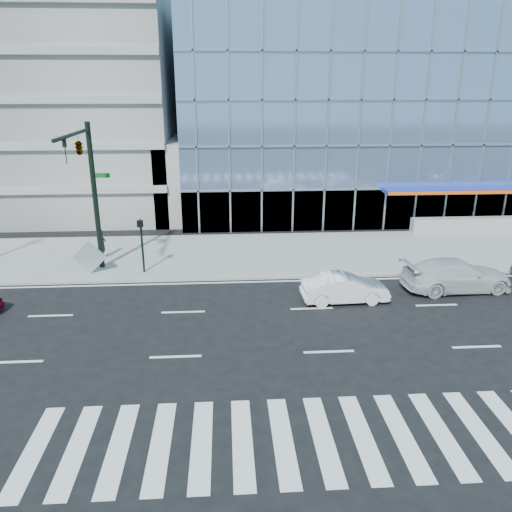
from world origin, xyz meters
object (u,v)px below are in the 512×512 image
at_px(traffic_signal, 84,164).
at_px(tilted_panel, 90,257).
at_px(ped_signal_post, 141,238).
at_px(white_sedan, 345,288).
at_px(white_suv, 456,275).
at_px(pedestrian, 102,243).

height_order(traffic_signal, tilted_panel, traffic_signal).
distance_m(ped_signal_post, white_sedan, 11.13).
xyz_separation_m(white_suv, pedestrian, (-18.98, 5.77, 0.24)).
bearing_deg(ped_signal_post, white_sedan, -22.47).
bearing_deg(ped_signal_post, white_suv, -10.98).
distance_m(white_sedan, pedestrian, 14.68).
distance_m(ped_signal_post, pedestrian, 3.98).
distance_m(white_suv, pedestrian, 19.84).
bearing_deg(white_sedan, white_suv, -82.46).
height_order(white_sedan, pedestrian, pedestrian).
distance_m(ped_signal_post, tilted_panel, 3.07).
bearing_deg(traffic_signal, tilted_panel, 131.30).
relative_size(ped_signal_post, pedestrian, 1.68).
bearing_deg(pedestrian, white_suv, -105.38).
height_order(ped_signal_post, tilted_panel, ped_signal_post).
xyz_separation_m(white_suv, white_sedan, (-6.00, -1.07, -0.11)).
relative_size(white_suv, tilted_panel, 4.24).
height_order(ped_signal_post, white_sedan, ped_signal_post).
xyz_separation_m(white_sedan, pedestrian, (-12.98, 6.84, 0.36)).
bearing_deg(tilted_panel, white_sedan, -22.44).
xyz_separation_m(traffic_signal, tilted_panel, (-0.38, 0.43, -5.10)).
distance_m(white_suv, white_sedan, 6.10).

